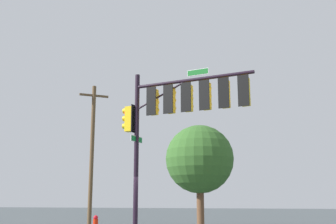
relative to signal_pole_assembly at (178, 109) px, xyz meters
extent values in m
cylinder|color=black|center=(-1.91, 0.38, -1.74)|extent=(0.20, 0.20, 6.97)
cylinder|color=black|center=(0.63, -0.16, 1.18)|extent=(5.11, 1.22, 0.14)
cylinder|color=black|center=(-0.77, 0.14, 0.68)|extent=(2.33, 0.57, 1.07)
cube|color=yellow|center=(-1.13, 0.22, 0.43)|extent=(0.39, 0.42, 1.10)
cube|color=black|center=(-1.18, 0.02, 0.43)|extent=(0.44, 0.14, 1.22)
sphere|color=#FF2018|center=(-1.09, 0.41, 0.77)|extent=(0.22, 0.22, 0.22)
cylinder|color=yellow|center=(-1.08, 0.47, 0.82)|extent=(0.26, 0.19, 0.23)
sphere|color=#855607|center=(-1.09, 0.41, 0.43)|extent=(0.22, 0.22, 0.22)
cylinder|color=yellow|center=(-1.08, 0.47, 0.48)|extent=(0.26, 0.19, 0.23)
sphere|color=#0B621E|center=(-1.09, 0.41, 0.09)|extent=(0.22, 0.22, 0.22)
cylinder|color=yellow|center=(-1.08, 0.47, 0.14)|extent=(0.26, 0.19, 0.23)
cube|color=gold|center=(-0.35, 0.05, 0.43)|extent=(0.40, 0.43, 1.10)
cube|color=black|center=(-0.40, -0.15, 0.43)|extent=(0.44, 0.14, 1.22)
sphere|color=#FF2018|center=(-0.30, 0.24, 0.77)|extent=(0.22, 0.22, 0.22)
cylinder|color=gold|center=(-0.29, 0.30, 0.82)|extent=(0.26, 0.19, 0.23)
sphere|color=#855607|center=(-0.30, 0.24, 0.43)|extent=(0.22, 0.22, 0.22)
cylinder|color=gold|center=(-0.29, 0.30, 0.48)|extent=(0.26, 0.19, 0.23)
sphere|color=#0B621E|center=(-0.30, 0.24, 0.09)|extent=(0.22, 0.22, 0.22)
cylinder|color=gold|center=(-0.29, 0.30, 0.14)|extent=(0.26, 0.19, 0.23)
cube|color=gold|center=(0.43, -0.12, 0.43)|extent=(0.39, 0.42, 1.10)
cube|color=black|center=(0.39, -0.31, 0.43)|extent=(0.44, 0.13, 1.22)
sphere|color=#FF2018|center=(0.47, 0.08, 0.77)|extent=(0.22, 0.22, 0.22)
cylinder|color=gold|center=(0.48, 0.14, 0.82)|extent=(0.26, 0.19, 0.23)
sphere|color=#855607|center=(0.47, 0.08, 0.43)|extent=(0.22, 0.22, 0.22)
cylinder|color=gold|center=(0.48, 0.14, 0.48)|extent=(0.26, 0.19, 0.23)
sphere|color=#0B621E|center=(0.47, 0.08, 0.09)|extent=(0.22, 0.22, 0.22)
cylinder|color=gold|center=(0.48, 0.14, 0.14)|extent=(0.26, 0.19, 0.23)
cube|color=gold|center=(1.21, -0.28, 0.43)|extent=(0.40, 0.43, 1.10)
cube|color=black|center=(1.16, -0.48, 0.43)|extent=(0.44, 0.14, 1.22)
sphere|color=#FF2018|center=(1.26, -0.09, 0.77)|extent=(0.22, 0.22, 0.22)
cylinder|color=gold|center=(1.27, -0.03, 0.82)|extent=(0.26, 0.19, 0.23)
sphere|color=#855607|center=(1.26, -0.09, 0.43)|extent=(0.22, 0.22, 0.22)
cylinder|color=gold|center=(1.27, -0.03, 0.48)|extent=(0.26, 0.19, 0.23)
sphere|color=#0B621E|center=(1.26, -0.09, 0.09)|extent=(0.22, 0.22, 0.22)
cylinder|color=gold|center=(1.27, -0.03, 0.14)|extent=(0.26, 0.19, 0.23)
cube|color=gold|center=(1.99, -0.45, 0.43)|extent=(0.38, 0.41, 1.10)
cube|color=black|center=(1.96, -0.65, 0.43)|extent=(0.44, 0.12, 1.22)
sphere|color=#FF2018|center=(2.03, -0.25, 0.77)|extent=(0.22, 0.22, 0.22)
cylinder|color=gold|center=(2.04, -0.20, 0.82)|extent=(0.25, 0.18, 0.23)
sphere|color=#855607|center=(2.03, -0.25, 0.43)|extent=(0.22, 0.22, 0.22)
cylinder|color=gold|center=(2.04, -0.20, 0.48)|extent=(0.25, 0.18, 0.23)
sphere|color=#0B621E|center=(2.03, -0.25, 0.09)|extent=(0.22, 0.22, 0.22)
cylinder|color=gold|center=(2.04, -0.20, 0.14)|extent=(0.25, 0.18, 0.23)
cube|color=yellow|center=(2.77, -0.62, 0.43)|extent=(0.40, 0.42, 1.10)
cube|color=black|center=(2.73, -0.81, 0.43)|extent=(0.44, 0.14, 1.22)
sphere|color=#FF2018|center=(2.82, -0.42, 0.77)|extent=(0.22, 0.22, 0.22)
cylinder|color=yellow|center=(2.83, -0.36, 0.82)|extent=(0.26, 0.19, 0.23)
sphere|color=#855607|center=(2.82, -0.42, 0.43)|extent=(0.22, 0.22, 0.22)
cylinder|color=yellow|center=(2.83, -0.36, 0.48)|extent=(0.26, 0.19, 0.23)
sphere|color=#0B621E|center=(2.82, -0.42, 0.09)|extent=(0.22, 0.22, 0.22)
cylinder|color=yellow|center=(2.83, -0.36, 0.14)|extent=(0.26, 0.19, 0.23)
cube|color=yellow|center=(-2.26, 0.46, -0.22)|extent=(0.42, 0.39, 1.10)
cube|color=black|center=(-2.06, 0.41, -0.22)|extent=(0.13, 0.44, 1.22)
sphere|color=#FF2018|center=(-2.45, 0.50, 0.12)|extent=(0.22, 0.22, 0.22)
cylinder|color=yellow|center=(-2.51, 0.51, 0.17)|extent=(0.19, 0.26, 0.23)
sphere|color=#855607|center=(-2.45, 0.50, -0.22)|extent=(0.22, 0.22, 0.22)
cylinder|color=yellow|center=(-2.51, 0.51, -0.17)|extent=(0.19, 0.26, 0.23)
sphere|color=#0B621E|center=(-2.45, 0.50, -0.56)|extent=(0.22, 0.22, 0.22)
cylinder|color=yellow|center=(-2.51, 0.51, -0.51)|extent=(0.19, 0.26, 0.23)
cube|color=white|center=(0.88, -0.21, 1.48)|extent=(0.92, 0.22, 0.26)
cube|color=#1B6D27|center=(0.88, -0.21, 1.48)|extent=(0.89, 0.22, 0.22)
cube|color=white|center=(-1.91, 0.38, -1.12)|extent=(0.22, 0.92, 0.26)
cube|color=#0A6E29|center=(-1.91, 0.38, -1.12)|extent=(0.22, 0.89, 0.22)
cylinder|color=brown|center=(-6.81, 6.74, -0.98)|extent=(0.24, 0.24, 8.49)
cube|color=brown|center=(-6.81, 6.74, 2.66)|extent=(1.52, 1.16, 0.12)
sphere|color=red|center=(-4.71, 2.80, -4.50)|extent=(0.22, 0.22, 0.22)
cylinder|color=brown|center=(-0.40, 7.71, -4.12)|extent=(0.43, 0.43, 2.21)
sphere|color=#315D25|center=(-0.40, 7.71, -1.32)|extent=(3.99, 3.99, 3.99)
camera|label=1|loc=(3.53, -16.29, -3.65)|focal=44.12mm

